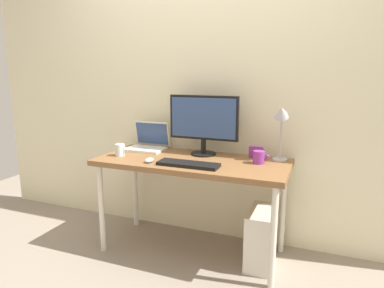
% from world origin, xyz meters
% --- Properties ---
extents(ground_plane, '(6.00, 6.00, 0.00)m').
position_xyz_m(ground_plane, '(0.00, 0.00, 0.00)').
color(ground_plane, gray).
extents(back_wall, '(4.40, 0.04, 2.60)m').
position_xyz_m(back_wall, '(0.00, 0.37, 1.30)').
color(back_wall, beige).
rests_on(back_wall, ground_plane).
extents(desk, '(1.44, 0.63, 0.75)m').
position_xyz_m(desk, '(0.00, 0.00, 0.68)').
color(desk, brown).
rests_on(desk, ground_plane).
extents(monitor, '(0.56, 0.20, 0.47)m').
position_xyz_m(monitor, '(0.03, 0.18, 1.02)').
color(monitor, black).
rests_on(monitor, desk).
extents(laptop, '(0.32, 0.27, 0.23)m').
position_xyz_m(laptop, '(-0.48, 0.20, 0.81)').
color(laptop, silver).
rests_on(laptop, desk).
extents(desk_lamp, '(0.11, 0.16, 0.43)m').
position_xyz_m(desk_lamp, '(0.62, 0.18, 1.05)').
color(desk_lamp, '#B2B2B7').
rests_on(desk_lamp, desk).
extents(keyboard, '(0.44, 0.14, 0.02)m').
position_xyz_m(keyboard, '(0.04, -0.17, 0.76)').
color(keyboard, black).
rests_on(keyboard, desk).
extents(mouse, '(0.06, 0.09, 0.03)m').
position_xyz_m(mouse, '(-0.26, -0.19, 0.77)').
color(mouse, silver).
rests_on(mouse, desk).
extents(coffee_mug, '(0.12, 0.08, 0.09)m').
position_xyz_m(coffee_mug, '(0.49, 0.07, 0.80)').
color(coffee_mug, purple).
rests_on(coffee_mug, desk).
extents(glass_cup, '(0.11, 0.07, 0.09)m').
position_xyz_m(glass_cup, '(-0.57, -0.10, 0.80)').
color(glass_cup, silver).
rests_on(glass_cup, desk).
extents(photo_frame, '(0.11, 0.03, 0.09)m').
position_xyz_m(photo_frame, '(0.44, 0.22, 0.80)').
color(photo_frame, purple).
rests_on(photo_frame, desk).
extents(computer_tower, '(0.18, 0.36, 0.42)m').
position_xyz_m(computer_tower, '(0.54, 0.01, 0.21)').
color(computer_tower, silver).
rests_on(computer_tower, ground_plane).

